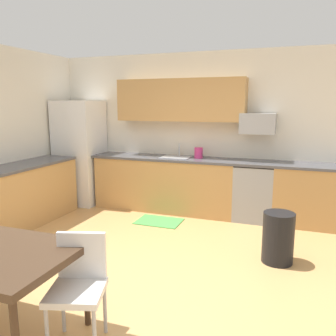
% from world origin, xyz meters
% --- Properties ---
extents(ground_plane, '(12.00, 12.00, 0.00)m').
position_xyz_m(ground_plane, '(0.00, 0.00, 0.00)').
color(ground_plane, tan).
extents(wall_back, '(5.80, 0.10, 2.70)m').
position_xyz_m(wall_back, '(0.00, 2.65, 1.35)').
color(wall_back, silver).
rests_on(wall_back, ground).
extents(cabinet_run_back, '(2.45, 0.60, 0.90)m').
position_xyz_m(cabinet_run_back, '(-0.53, 2.30, 0.45)').
color(cabinet_run_back, tan).
rests_on(cabinet_run_back, ground).
extents(cabinet_run_back_right, '(1.10, 0.60, 0.90)m').
position_xyz_m(cabinet_run_back_right, '(1.85, 2.30, 0.45)').
color(cabinet_run_back_right, tan).
rests_on(cabinet_run_back_right, ground).
extents(cabinet_run_left, '(0.60, 2.00, 0.90)m').
position_xyz_m(cabinet_run_left, '(-2.30, 0.80, 0.45)').
color(cabinet_run_left, tan).
rests_on(cabinet_run_left, ground).
extents(countertop_back, '(4.80, 0.64, 0.04)m').
position_xyz_m(countertop_back, '(0.00, 2.30, 0.92)').
color(countertop_back, '#4C4C51').
rests_on(countertop_back, cabinet_run_back).
extents(countertop_left, '(0.64, 2.00, 0.04)m').
position_xyz_m(countertop_left, '(-2.30, 0.80, 0.92)').
color(countertop_left, '#4C4C51').
rests_on(countertop_left, cabinet_run_left).
extents(upper_cabinets_back, '(2.20, 0.34, 0.70)m').
position_xyz_m(upper_cabinets_back, '(-0.30, 2.43, 1.90)').
color(upper_cabinets_back, tan).
extents(refrigerator, '(0.76, 0.70, 1.90)m').
position_xyz_m(refrigerator, '(-2.18, 2.22, 0.95)').
color(refrigerator, white).
rests_on(refrigerator, ground).
extents(oven_range, '(0.60, 0.60, 0.91)m').
position_xyz_m(oven_range, '(1.00, 2.30, 0.46)').
color(oven_range, '#999BA0').
rests_on(oven_range, ground).
extents(microwave, '(0.54, 0.36, 0.32)m').
position_xyz_m(microwave, '(1.00, 2.40, 1.53)').
color(microwave, '#9EA0A5').
extents(sink_basin, '(0.48, 0.40, 0.14)m').
position_xyz_m(sink_basin, '(-0.33, 2.30, 0.88)').
color(sink_basin, '#A5A8AD').
rests_on(sink_basin, countertop_back).
extents(sink_faucet, '(0.02, 0.02, 0.24)m').
position_xyz_m(sink_faucet, '(-0.33, 2.48, 1.04)').
color(sink_faucet, '#B2B5BA').
rests_on(sink_faucet, countertop_back).
extents(chair_near_table, '(0.50, 0.50, 0.85)m').
position_xyz_m(chair_near_table, '(0.06, -1.18, 0.50)').
color(chair_near_table, white).
rests_on(chair_near_table, ground).
extents(trash_bin, '(0.36, 0.36, 0.60)m').
position_xyz_m(trash_bin, '(1.44, 0.79, 0.30)').
color(trash_bin, black).
rests_on(trash_bin, ground).
extents(floor_mat, '(0.70, 0.50, 0.01)m').
position_xyz_m(floor_mat, '(-0.39, 1.65, 0.01)').
color(floor_mat, '#4CA54C').
rests_on(floor_mat, ground).
extents(kettle, '(0.14, 0.14, 0.20)m').
position_xyz_m(kettle, '(0.06, 2.35, 1.02)').
color(kettle, '#CC3372').
rests_on(kettle, countertop_back).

